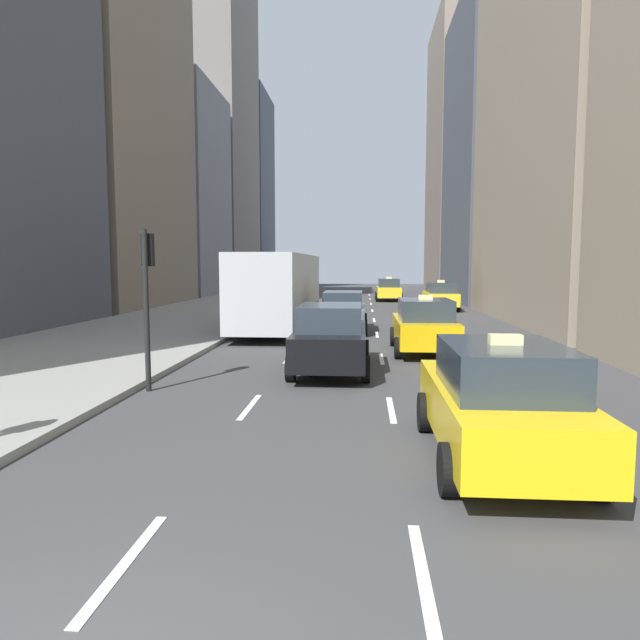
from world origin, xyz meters
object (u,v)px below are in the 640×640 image
at_px(taxi_second, 389,289).
at_px(taxi_fourth, 500,401).
at_px(taxi_third, 440,296).
at_px(sedan_black_near, 343,311).
at_px(taxi_lead, 424,325).
at_px(traffic_light_pole, 147,283).
at_px(sedan_silver_behind, 331,338).
at_px(city_bus, 280,288).

relative_size(taxi_second, taxi_fourth, 1.00).
distance_m(taxi_third, sedan_black_near, 13.04).
bearing_deg(taxi_third, taxi_lead, -99.15).
bearing_deg(traffic_light_pole, sedan_silver_behind, 32.92).
bearing_deg(taxi_fourth, city_bus, 108.53).
relative_size(taxi_lead, sedan_silver_behind, 0.94).
relative_size(taxi_lead, sedan_black_near, 0.97).
distance_m(taxi_lead, taxi_second, 26.26).
xyz_separation_m(taxi_third, taxi_fourth, (-2.80, -27.60, 0.00)).
relative_size(taxi_third, city_bus, 0.38).
height_order(taxi_fourth, city_bus, city_bus).
bearing_deg(city_bus, taxi_lead, -49.37).
distance_m(taxi_fourth, traffic_light_pole, 8.08).
relative_size(city_bus, traffic_light_pole, 3.22).
xyz_separation_m(taxi_third, city_bus, (-8.41, -10.85, 0.91)).
bearing_deg(sedan_silver_behind, sedan_black_near, 90.00).
height_order(taxi_second, sedan_black_near, taxi_second).
bearing_deg(sedan_silver_behind, taxi_fourth, -67.40).
relative_size(sedan_silver_behind, traffic_light_pole, 1.30).
bearing_deg(taxi_fourth, sedan_black_near, 100.03).
distance_m(taxi_fourth, sedan_silver_behind, 7.29).
xyz_separation_m(taxi_lead, taxi_third, (2.80, 17.39, 0.00)).
xyz_separation_m(sedan_silver_behind, traffic_light_pole, (-3.95, -2.56, 1.50)).
xyz_separation_m(taxi_second, sedan_black_near, (-2.80, -20.64, -0.01)).
relative_size(taxi_fourth, traffic_light_pole, 1.22).
bearing_deg(taxi_fourth, taxi_second, 90.00).
bearing_deg(city_bus, taxi_fourth, -71.47).
bearing_deg(sedan_black_near, city_bus, 161.82).
xyz_separation_m(taxi_second, city_bus, (-5.61, -19.72, 0.91)).
relative_size(taxi_second, sedan_silver_behind, 0.94).
bearing_deg(taxi_third, sedan_silver_behind, -105.02).
bearing_deg(taxi_fourth, sedan_silver_behind, 112.60).
distance_m(taxi_lead, taxi_third, 17.62).
height_order(taxi_second, taxi_third, same).
xyz_separation_m(taxi_fourth, sedan_black_near, (-2.80, 15.82, -0.01)).
height_order(taxi_third, sedan_black_near, taxi_third).
height_order(sedan_black_near, traffic_light_pole, traffic_light_pole).
bearing_deg(taxi_lead, taxi_fourth, -90.00).
bearing_deg(taxi_third, traffic_light_pole, -112.17).
distance_m(sedan_black_near, sedan_silver_behind, 9.10).
height_order(taxi_lead, taxi_fourth, same).
relative_size(sedan_black_near, sedan_silver_behind, 0.97).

